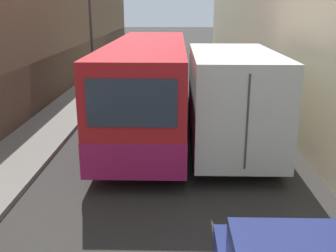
{
  "coord_description": "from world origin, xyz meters",
  "views": [
    {
      "loc": [
        0.26,
        2.09,
        4.3
      ],
      "look_at": [
        0.05,
        10.95,
        1.6
      ],
      "focal_mm": 42.0,
      "sensor_mm": 36.0,
      "label": 1
    }
  ],
  "objects": [
    {
      "name": "box_truck",
      "position": [
        1.87,
        14.18,
        1.66
      ],
      "size": [
        2.36,
        7.16,
        3.08
      ],
      "color": "silver",
      "rests_on": "ground_plane"
    },
    {
      "name": "bus",
      "position": [
        -0.74,
        15.64,
        1.67
      ],
      "size": [
        2.5,
        10.44,
        3.16
      ],
      "color": "red",
      "rests_on": "ground_plane"
    },
    {
      "name": "sidewalk_left",
      "position": [
        -4.42,
        15.0,
        0.07
      ],
      "size": [
        2.01,
        60.0,
        0.14
      ],
      "color": "gray",
      "rests_on": "ground_plane"
    },
    {
      "name": "ground_plane",
      "position": [
        0.0,
        15.0,
        0.0
      ],
      "size": [
        150.0,
        150.0,
        0.0
      ],
      "primitive_type": "plane",
      "color": "#33302D"
    }
  ]
}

